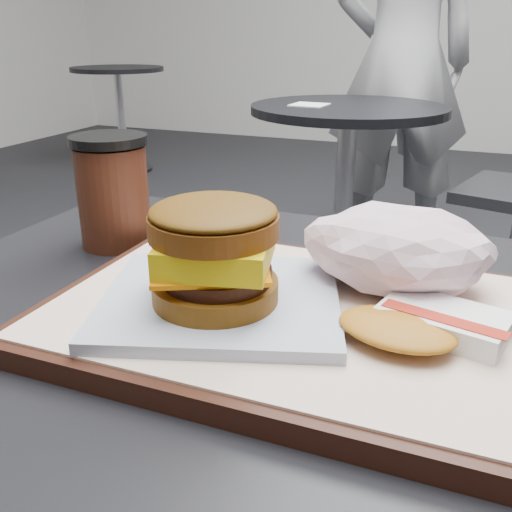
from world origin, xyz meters
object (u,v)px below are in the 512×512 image
object	(u,v)px
serving_tray	(281,315)
coffee_cup	(113,192)
customer_table	(299,501)
patron	(402,61)
neighbor_table	(346,161)
crumpled_wrapper	(397,248)
hash_brown	(423,324)
breakfast_sandwich	(217,264)

from	to	relation	value
serving_tray	coffee_cup	distance (m)	0.27
customer_table	patron	world-z (taller)	patron
coffee_cup	neighbor_table	xyz separation A→B (m)	(-0.09, 1.54, -0.28)
crumpled_wrapper	coffee_cup	bearing A→B (deg)	172.49
customer_table	patron	size ratio (longest dim) A/B	0.46
hash_brown	coffee_cup	bearing A→B (deg)	160.40
customer_table	breakfast_sandwich	bearing A→B (deg)	-155.45
breakfast_sandwich	coffee_cup	distance (m)	0.24
customer_table	coffee_cup	bearing A→B (deg)	156.78
neighbor_table	patron	xyz separation A→B (m)	(0.09, 0.58, 0.32)
hash_brown	customer_table	bearing A→B (deg)	171.39
serving_tray	crumpled_wrapper	distance (m)	0.12
coffee_cup	neighbor_table	world-z (taller)	coffee_cup
customer_table	hash_brown	size ratio (longest dim) A/B	6.22
breakfast_sandwich	neighbor_table	distance (m)	1.73
breakfast_sandwich	coffee_cup	xyz separation A→B (m)	(-0.20, 0.14, 0.00)
customer_table	serving_tray	distance (m)	0.20
neighbor_table	crumpled_wrapper	bearing A→B (deg)	-75.48
customer_table	crumpled_wrapper	bearing A→B (deg)	49.66
crumpled_wrapper	coffee_cup	world-z (taller)	coffee_cup
hash_brown	neighbor_table	size ratio (longest dim) A/B	0.17
serving_tray	breakfast_sandwich	size ratio (longest dim) A/B	1.63
serving_tray	patron	world-z (taller)	patron
neighbor_table	patron	world-z (taller)	patron
neighbor_table	serving_tray	bearing A→B (deg)	-78.74
customer_table	hash_brown	xyz separation A→B (m)	(0.09, -0.01, 0.22)
customer_table	coffee_cup	size ratio (longest dim) A/B	6.41
patron	serving_tray	bearing A→B (deg)	74.49
coffee_cup	patron	xyz separation A→B (m)	(-0.00, 2.12, 0.04)
coffee_cup	patron	bearing A→B (deg)	90.04
hash_brown	serving_tray	bearing A→B (deg)	173.68
neighbor_table	coffee_cup	bearing A→B (deg)	-86.69
hash_brown	coffee_cup	world-z (taller)	coffee_cup
coffee_cup	hash_brown	bearing A→B (deg)	-19.60
serving_tray	breakfast_sandwich	bearing A→B (deg)	-147.27
hash_brown	neighbor_table	distance (m)	1.74
serving_tray	neighbor_table	bearing A→B (deg)	101.26
neighbor_table	customer_table	bearing A→B (deg)	-78.02
crumpled_wrapper	neighbor_table	bearing A→B (deg)	104.52
serving_tray	crumpled_wrapper	size ratio (longest dim) A/B	2.40
customer_table	patron	bearing A→B (deg)	96.71
hash_brown	patron	world-z (taller)	patron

